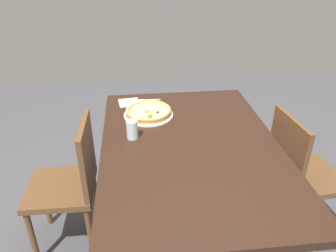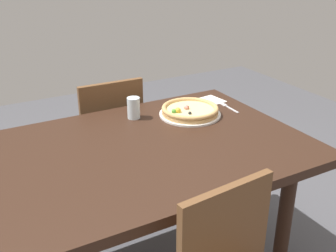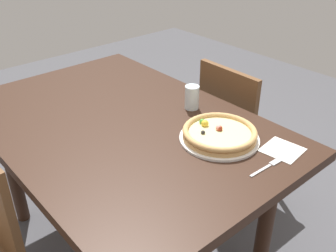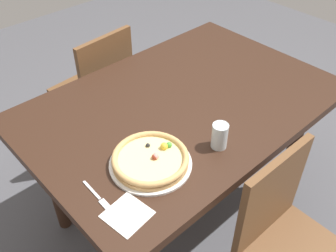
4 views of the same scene
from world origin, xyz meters
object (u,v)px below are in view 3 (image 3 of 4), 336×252
chair_far (238,130)px  napkin (282,150)px  fork (268,166)px  plate (219,138)px  dining_table (122,139)px  drinking_glass (192,97)px  pizza (219,133)px

chair_far → napkin: bearing=-35.7°
fork → plate: bearing=91.1°
dining_table → plate: size_ratio=4.58×
chair_far → plate: chair_far is taller
dining_table → chair_far: size_ratio=1.68×
drinking_glass → napkin: drinking_glass is taller
dining_table → napkin: bearing=29.7°
plate → dining_table: bearing=-150.7°
fork → drinking_glass: (-0.52, 0.11, 0.05)m
dining_table → napkin: size_ratio=10.58×
pizza → drinking_glass: (-0.27, 0.11, 0.03)m
plate → pizza: 0.03m
drinking_glass → napkin: 0.49m
dining_table → fork: size_ratio=8.95×
dining_table → drinking_glass: size_ratio=13.39×
chair_far → drinking_glass: (0.01, -0.39, 0.33)m
chair_far → napkin: 0.68m
chair_far → pizza: 0.65m
chair_far → fork: size_ratio=5.34×
dining_table → plate: (0.38, 0.22, 0.10)m
plate → fork: bearing=-0.9°
pizza → chair_far: bearing=119.8°
pizza → fork: pizza is taller
pizza → drinking_glass: bearing=158.2°
plate → pizza: (-0.00, -0.00, 0.03)m
drinking_glass → dining_table: bearing=-108.7°
chair_far → pizza: bearing=-59.2°
chair_far → plate: size_ratio=2.73×
plate → pizza: pizza is taller
dining_table → fork: (0.63, 0.21, 0.09)m
pizza → napkin: (0.21, 0.13, -0.03)m
chair_far → plate: 0.64m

